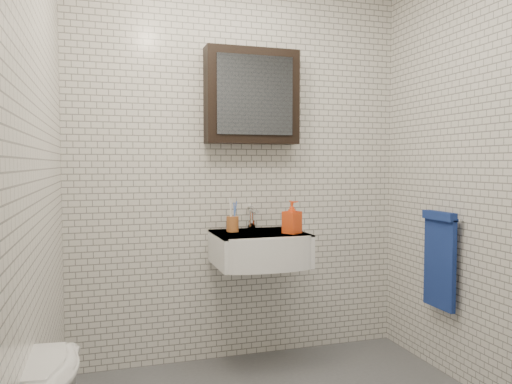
{
  "coord_description": "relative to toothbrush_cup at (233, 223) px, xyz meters",
  "views": [
    {
      "loc": [
        -0.88,
        -2.13,
        1.27
      ],
      "look_at": [
        -0.07,
        0.45,
        1.12
      ],
      "focal_mm": 35.0,
      "sensor_mm": 36.0,
      "label": 1
    }
  ],
  "objects": [
    {
      "name": "room_shell",
      "position": [
        0.1,
        -0.85,
        0.56
      ],
      "size": [
        2.22,
        2.02,
        2.51
      ],
      "color": "silver",
      "rests_on": "ground"
    },
    {
      "name": "washbasin",
      "position": [
        0.15,
        -0.12,
        -0.15
      ],
      "size": [
        0.55,
        0.5,
        0.2
      ],
      "color": "white",
      "rests_on": "room_shell"
    },
    {
      "name": "faucet",
      "position": [
        0.15,
        0.08,
        0.01
      ],
      "size": [
        0.06,
        0.2,
        0.15
      ],
      "color": "silver",
      "rests_on": "washbasin"
    },
    {
      "name": "mirror_cabinet",
      "position": [
        0.15,
        0.07,
        0.8
      ],
      "size": [
        0.6,
        0.15,
        0.6
      ],
      "color": "black",
      "rests_on": "room_shell"
    },
    {
      "name": "towel_rail",
      "position": [
        1.14,
        -0.5,
        -0.18
      ],
      "size": [
        0.09,
        0.3,
        0.58
      ],
      "color": "silver",
      "rests_on": "room_shell"
    },
    {
      "name": "toothbrush_cup",
      "position": [
        0.0,
        0.0,
        0.0
      ],
      "size": [
        0.09,
        0.09,
        0.21
      ],
      "rotation": [
        0.0,
        0.0,
        0.23
      ],
      "color": "#AF602B",
      "rests_on": "washbasin"
    },
    {
      "name": "soap_bottle",
      "position": [
        0.32,
        -0.18,
        0.05
      ],
      "size": [
        0.12,
        0.12,
        0.2
      ],
      "primitive_type": "imported",
      "rotation": [
        0.0,
        0.0,
        0.51
      ],
      "color": "orange",
      "rests_on": "washbasin"
    }
  ]
}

